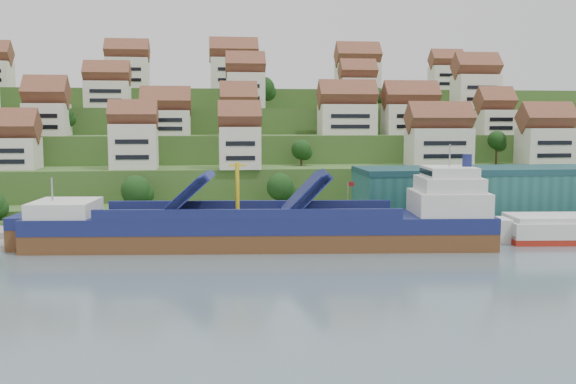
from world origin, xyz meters
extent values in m
plane|color=slate|center=(0.00, 0.00, 0.00)|extent=(300.00, 300.00, 0.00)
cube|color=gray|center=(20.00, 15.00, 1.10)|extent=(180.00, 14.00, 2.20)
cube|color=#2D4C1E|center=(0.00, 86.00, 2.00)|extent=(260.00, 128.00, 4.00)
cube|color=#2D4C1E|center=(0.00, 91.00, 5.50)|extent=(260.00, 118.00, 11.00)
cube|color=#2D4C1E|center=(0.00, 99.00, 9.00)|extent=(260.00, 102.00, 18.00)
cube|color=#2D4C1E|center=(0.00, 107.00, 12.50)|extent=(260.00, 86.00, 25.00)
cube|color=#2D4C1E|center=(0.00, 116.00, 15.50)|extent=(260.00, 68.00, 31.00)
cube|color=silver|center=(-51.41, 40.16, 14.44)|extent=(11.87, 8.57, 6.87)
cube|color=silver|center=(-24.38, 37.69, 15.96)|extent=(10.13, 7.03, 9.92)
cube|color=silver|center=(-1.10, 35.03, 15.64)|extent=(9.03, 7.62, 9.28)
cube|color=silver|center=(46.43, 39.58, 15.42)|extent=(14.57, 8.26, 8.85)
cube|color=silver|center=(73.21, 39.26, 15.42)|extent=(12.15, 8.31, 8.84)
cube|color=silver|center=(-46.85, 55.07, 21.88)|extent=(9.85, 8.98, 7.75)
cube|color=silver|center=(-18.43, 56.12, 21.09)|extent=(11.87, 7.90, 6.19)
cube|color=silver|center=(-0.48, 52.22, 21.39)|extent=(8.71, 8.56, 6.78)
cube|color=silver|center=(27.78, 56.60, 21.91)|extent=(14.28, 8.36, 7.81)
cube|color=silver|center=(44.59, 56.28, 21.91)|extent=(13.68, 8.18, 7.81)
cube|color=silver|center=(66.93, 54.34, 21.23)|extent=(8.96, 8.04, 6.45)
cube|color=silver|center=(-34.69, 70.63, 28.55)|extent=(11.59, 7.30, 7.11)
cube|color=silver|center=(2.29, 70.08, 29.78)|extent=(10.21, 7.79, 9.56)
cube|color=silver|center=(33.76, 70.53, 29.20)|extent=(9.76, 7.14, 8.40)
cube|color=silver|center=(68.09, 69.78, 29.79)|extent=(12.19, 8.47, 9.57)
cube|color=silver|center=(-31.56, 89.77, 35.55)|extent=(12.28, 7.51, 9.10)
cube|color=silver|center=(-0.19, 87.07, 35.58)|extent=(13.77, 8.15, 9.15)
cube|color=silver|center=(38.26, 90.06, 35.15)|extent=(13.04, 8.73, 8.30)
cube|color=silver|center=(67.62, 91.94, 34.97)|extent=(10.01, 7.05, 7.95)
ellipsoid|color=#193F15|center=(6.98, 26.11, 7.77)|extent=(5.79, 5.79, 5.79)
ellipsoid|color=#193F15|center=(-22.81, 26.29, 7.34)|extent=(6.33, 6.33, 6.33)
ellipsoid|color=#193F15|center=(53.74, 43.11, 14.90)|extent=(4.69, 4.69, 4.69)
ellipsoid|color=#193F15|center=(62.56, 43.11, 16.94)|extent=(4.55, 4.55, 4.55)
ellipsoid|color=#193F15|center=(13.98, 43.66, 14.81)|extent=(4.75, 4.75, 4.75)
ellipsoid|color=#193F15|center=(43.43, 59.83, 22.77)|extent=(4.27, 4.27, 4.27)
ellipsoid|color=#193F15|center=(-53.14, 59.38, 21.80)|extent=(5.33, 5.33, 5.33)
ellipsoid|color=#193F15|center=(-43.55, 57.97, 22.95)|extent=(5.04, 5.04, 5.04)
ellipsoid|color=#193F15|center=(7.44, 73.21, 30.73)|extent=(6.42, 6.42, 6.42)
ellipsoid|color=#193F15|center=(35.01, 75.94, 29.25)|extent=(5.54, 5.54, 5.54)
ellipsoid|color=#193F15|center=(40.40, 73.97, 29.01)|extent=(4.29, 4.29, 4.29)
ellipsoid|color=#193F15|center=(-35.97, 19.00, 5.29)|extent=(3.93, 3.93, 3.93)
cube|color=#1F5651|center=(52.00, 17.00, 7.20)|extent=(60.00, 15.00, 10.00)
cylinder|color=gray|center=(18.00, 10.00, 6.20)|extent=(0.16, 0.16, 8.00)
cube|color=maroon|center=(18.60, 10.00, 9.80)|extent=(1.20, 0.05, 0.80)
cube|color=brown|center=(0.88, 0.80, 1.00)|extent=(79.48, 19.40, 5.04)
cube|color=navy|center=(0.88, 0.80, 4.34)|extent=(79.49, 19.52, 2.62)
cube|color=silver|center=(-32.27, 3.91, 6.86)|extent=(11.12, 12.39, 2.62)
cube|color=#262628|center=(-1.13, 0.99, 5.65)|extent=(51.19, 14.96, 0.30)
cube|color=navy|center=(-12.18, 2.03, 9.08)|extent=(8.56, 11.80, 6.98)
cube|color=navy|center=(7.91, 0.14, 9.08)|extent=(8.19, 11.76, 7.37)
cylinder|color=yellow|center=(-3.14, 1.18, 10.09)|extent=(0.77, 0.77, 9.08)
cube|color=silver|center=(33.02, -2.21, 7.57)|extent=(13.13, 12.58, 4.04)
cube|color=silver|center=(33.02, -2.21, 10.80)|extent=(11.01, 11.19, 2.52)
cube|color=silver|center=(33.02, -2.21, 12.91)|extent=(8.88, 9.79, 1.82)
cylinder|color=navy|center=(36.04, -2.50, 14.83)|extent=(1.76, 1.76, 2.22)
camera|label=1|loc=(-7.80, -107.57, 21.60)|focal=40.00mm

